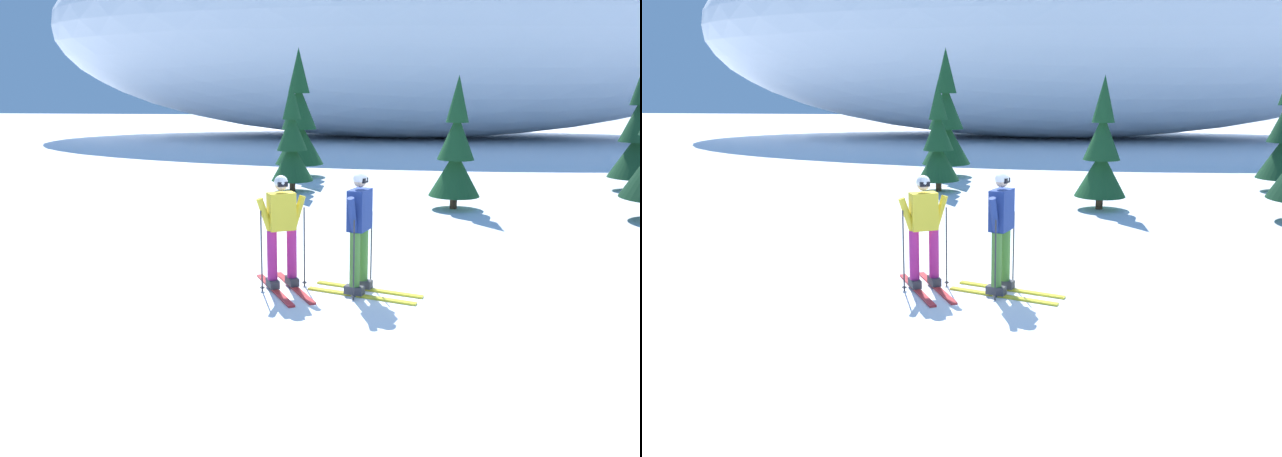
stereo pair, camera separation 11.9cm
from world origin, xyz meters
TOP-DOWN VIEW (x-y plane):
  - ground_plane at (0.00, 0.00)m, footprint 120.00×120.00m
  - skier_yellow_jacket at (-1.41, -0.26)m, footprint 1.11×1.59m
  - skier_navy_jacket at (-0.24, -0.36)m, footprint 1.72×0.95m
  - pine_tree_far_left at (-2.87, 11.78)m, footprint 1.64×1.64m
  - pine_tree_center_left at (-2.63, 8.67)m, footprint 1.23×1.23m
  - pine_tree_center at (1.79, 6.44)m, footprint 1.26×1.26m
  - pine_tree_far_right at (7.32, 9.85)m, footprint 1.46×1.46m
  - snow_ridge_background at (1.05, 29.41)m, footprint 43.01×19.23m

SIDE VIEW (x-z plane):
  - ground_plane at x=0.00m, z-range 0.00..0.00m
  - skier_yellow_jacket at x=-1.41m, z-range 0.04..1.76m
  - skier_navy_jacket at x=-0.24m, z-range 0.05..1.86m
  - pine_tree_center_left at x=-2.63m, z-range -0.26..2.92m
  - pine_tree_center at x=1.79m, z-range -0.27..3.01m
  - pine_tree_far_right at x=7.32m, z-range -0.31..3.48m
  - pine_tree_far_left at x=-2.87m, z-range -0.35..3.91m
  - snow_ridge_background at x=1.05m, z-range 0.00..13.04m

